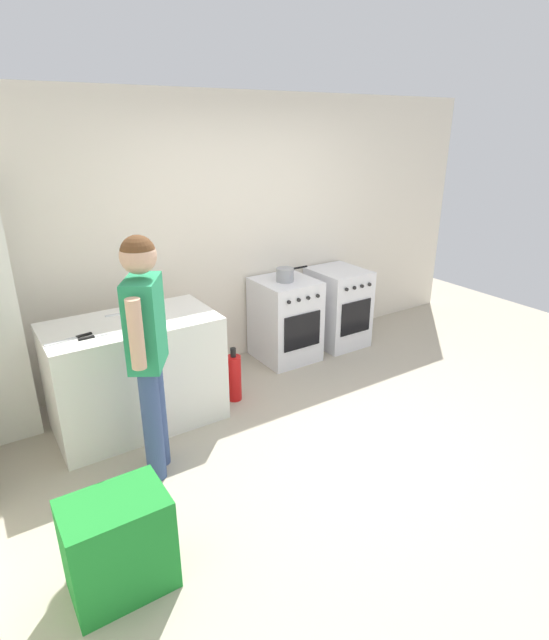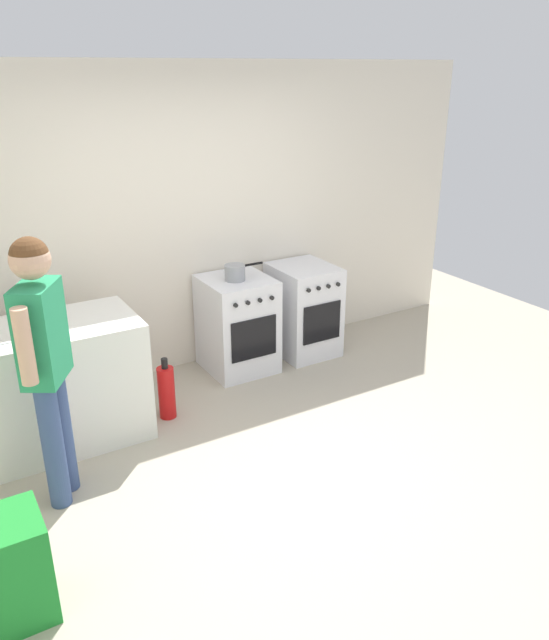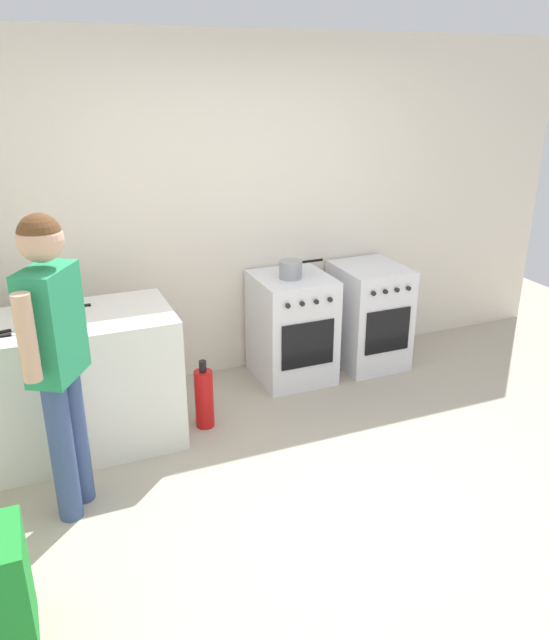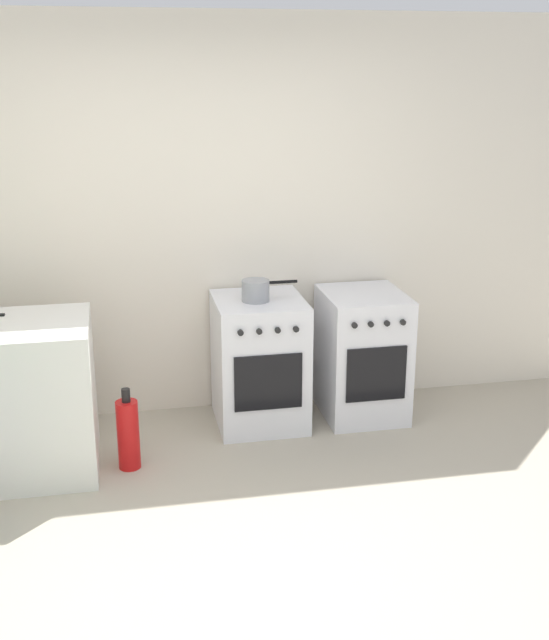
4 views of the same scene
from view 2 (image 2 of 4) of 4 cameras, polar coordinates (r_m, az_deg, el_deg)
The scene contains 9 objects.
ground_plane at distance 4.37m, azimuth 2.38°, elevation -13.37°, with size 8.00×8.00×0.00m, color #ADA38E.
back_wall at distance 5.44m, azimuth -8.78°, elevation 8.74°, with size 6.00×0.10×2.60m, color silver.
counter_unit at distance 4.70m, azimuth -19.96°, elevation -5.69°, with size 1.30×0.70×0.90m, color silver.
oven_left at distance 5.52m, azimuth -3.42°, elevation -0.38°, with size 0.57×0.62×0.85m.
oven_right at distance 5.85m, azimuth 2.67°, elevation 0.97°, with size 0.53×0.62×0.85m.
pot at distance 5.31m, azimuth -3.62°, elevation 4.36°, with size 0.36×0.18×0.13m.
knife_chef at distance 4.69m, azimuth -20.73°, elevation 0.24°, with size 0.31×0.06×0.01m.
person at distance 3.84m, azimuth -20.35°, elevation -2.59°, with size 0.35×0.50×1.69m.
fire_extinguisher at distance 4.90m, azimuth -9.84°, elevation -6.49°, with size 0.13×0.13×0.50m.
Camera 2 is at (-1.97, -2.96, 2.54)m, focal length 35.00 mm.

